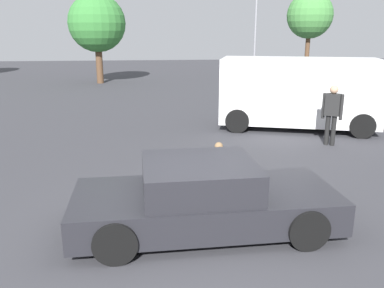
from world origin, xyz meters
name	(u,v)px	position (x,y,z in m)	size (l,w,h in m)	color
ground_plane	(190,238)	(0.00, 0.00, 0.00)	(80.00, 80.00, 0.00)	#38383D
sedan_foreground	(203,199)	(0.24, 0.27, 0.54)	(4.28, 1.97, 1.17)	#232328
dog	(220,151)	(1.12, 3.72, 0.29)	(0.28, 0.62, 0.46)	olive
van_white	(298,91)	(4.30, 7.02, 1.24)	(5.37, 3.39, 2.31)	white
pedestrian	(332,110)	(4.52, 4.91, 1.02)	(0.49, 0.42, 1.72)	black
light_post_near	(256,5)	(6.12, 19.70, 4.69)	(0.44, 0.44, 6.99)	gray
tree_back_center	(97,23)	(-3.61, 19.98, 3.59)	(3.44, 3.44, 5.33)	brown
tree_back_right	(310,16)	(9.52, 19.58, 4.06)	(2.84, 2.84, 5.51)	brown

